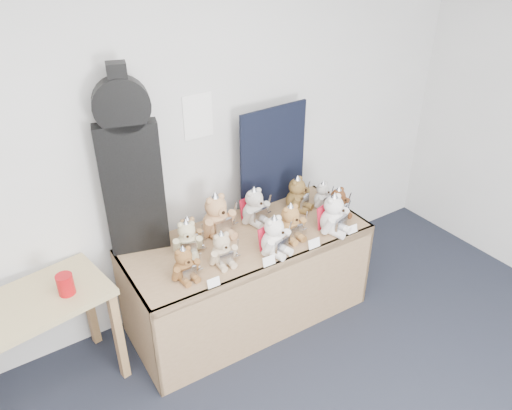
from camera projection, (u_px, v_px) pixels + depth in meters
room_shell at (198, 116)px, 3.24m from camera, size 6.00×6.00×6.00m
display_table at (253, 261)px, 3.39m from camera, size 1.69×0.75×0.70m
side_table at (33, 319)px, 2.84m from camera, size 0.93×0.60×0.72m
guitar_case at (130, 166)px, 2.97m from camera, size 0.38×0.21×1.21m
navy_board at (273, 157)px, 3.58m from camera, size 0.56×0.04×0.75m
red_cup at (65, 284)px, 2.81m from camera, size 0.10×0.10×0.13m
teddy_front_far_left at (185, 265)px, 2.95m from camera, size 0.20×0.17×0.25m
teddy_front_left at (222, 250)px, 3.07m from camera, size 0.21×0.17×0.25m
teddy_front_centre at (275, 237)px, 3.17m from camera, size 0.25×0.22×0.30m
teddy_front_right at (291, 223)px, 3.31m from camera, size 0.23×0.18×0.28m
teddy_front_far_right at (334, 215)px, 3.37m from camera, size 0.26×0.24×0.31m
teddy_front_end at (338, 204)px, 3.55m from camera, size 0.21×0.19×0.25m
teddy_back_left at (187, 239)px, 3.17m from camera, size 0.21×0.21×0.26m
teddy_back_centre_left at (217, 217)px, 3.33m from camera, size 0.29×0.24×0.35m
teddy_back_centre_right at (255, 207)px, 3.48m from camera, size 0.25×0.21×0.29m
teddy_back_right at (298, 195)px, 3.63m from camera, size 0.24×0.23×0.29m
teddy_back_end at (323, 196)px, 3.68m from camera, size 0.18×0.16×0.22m
teddy_back_far_left at (189, 233)px, 3.25m from camera, size 0.19×0.16×0.23m
entry_card_a at (214, 282)px, 2.91m from camera, size 0.08×0.02×0.06m
entry_card_b at (269, 261)px, 3.09m from camera, size 0.09×0.02×0.06m
entry_card_c at (314, 243)px, 3.25m from camera, size 0.09×0.02×0.06m
entry_card_d at (352, 229)px, 3.40m from camera, size 0.08×0.02×0.06m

